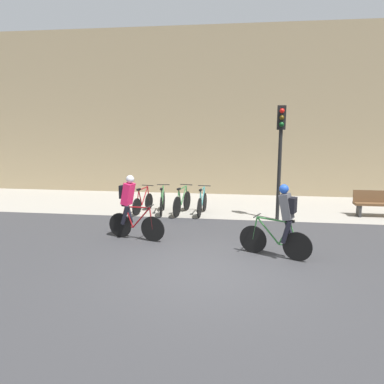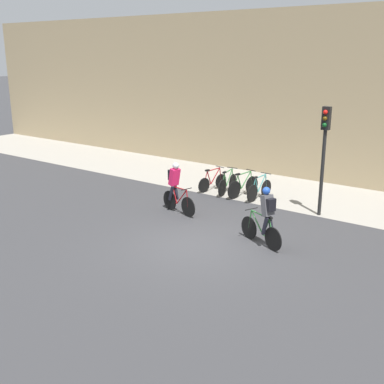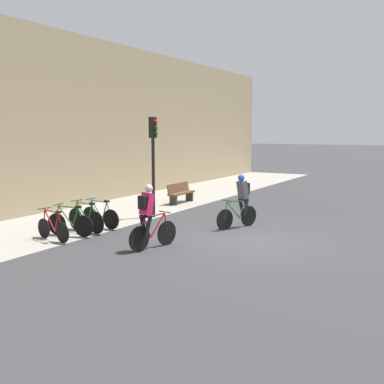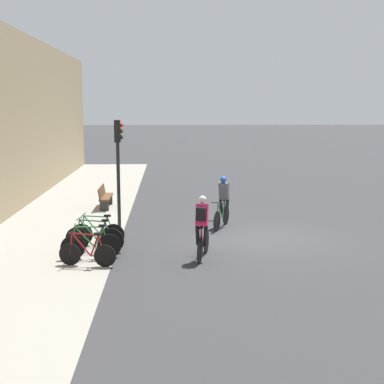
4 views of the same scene
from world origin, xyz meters
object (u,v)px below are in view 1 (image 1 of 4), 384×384
parked_bike_0 (143,202)px  parked_bike_1 (162,202)px  cyclist_pink (130,206)px  parked_bike_3 (202,203)px  parked_bike_2 (182,202)px  traffic_light_pole (280,142)px  bench (381,203)px  cyclist_grey (283,220)px

parked_bike_0 → parked_bike_1: 0.72m
cyclist_pink → parked_bike_1: 3.13m
parked_bike_3 → cyclist_pink: bearing=-118.2°
parked_bike_0 → parked_bike_2: size_ratio=0.89×
parked_bike_0 → parked_bike_2: bearing=0.0°
traffic_light_pole → bench: traffic_light_pole is taller
cyclist_grey → parked_bike_2: 5.12m
parked_bike_2 → traffic_light_pole: size_ratio=0.47×
parked_bike_0 → bench: (8.24, 0.49, 0.10)m
cyclist_pink → parked_bike_3: bearing=61.8°
cyclist_grey → parked_bike_1: 5.58m
cyclist_pink → parked_bike_2: size_ratio=1.03×
cyclist_pink → parked_bike_0: cyclist_pink is taller
cyclist_grey → parked_bike_0: cyclist_grey is taller
parked_bike_2 → bench: (6.81, 0.49, 0.06)m
cyclist_pink → bench: bearing=24.7°
parked_bike_0 → parked_bike_3: size_ratio=0.94×
cyclist_grey → parked_bike_2: size_ratio=1.03×
cyclist_pink → parked_bike_1: cyclist_pink is taller
cyclist_grey → parked_bike_3: (-2.35, 4.07, -0.55)m
parked_bike_2 → cyclist_grey: bearing=-53.0°
parked_bike_0 → parked_bike_1: size_ratio=0.93×
cyclist_grey → parked_bike_2: bearing=127.0°
cyclist_pink → parked_bike_1: bearing=85.8°
parked_bike_3 → parked_bike_0: bearing=-180.0°
traffic_light_pole → parked_bike_2: bearing=172.5°
parked_bike_1 → parked_bike_3: (1.43, 0.00, -0.00)m
parked_bike_3 → cyclist_grey: bearing=-60.0°
parked_bike_1 → traffic_light_pole: bearing=-6.2°
parked_bike_1 → parked_bike_3: size_ratio=1.02×
cyclist_grey → parked_bike_3: bearing=120.0°
traffic_light_pole → bench: bearing=14.6°
parked_bike_3 → parked_bike_2: bearing=-180.0°
cyclist_grey → bench: size_ratio=1.01×
parked_bike_1 → bench: parked_bike_1 is taller
cyclist_pink → parked_bike_2: 3.26m
parked_bike_3 → traffic_light_pole: 3.39m
cyclist_pink → parked_bike_3: cyclist_pink is taller
parked_bike_1 → cyclist_grey: bearing=-47.1°
parked_bike_0 → cyclist_grey: bearing=-42.1°
cyclist_grey → bench: bearing=50.6°
cyclist_pink → parked_bike_3: 3.53m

